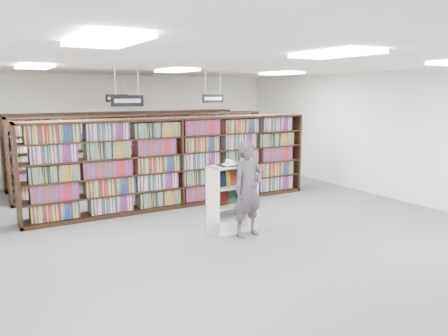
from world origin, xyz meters
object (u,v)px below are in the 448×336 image
shopper (248,189)px  open_book (231,164)px  bookshelf_row_near (178,162)px  endcap_display (231,207)px

shopper → open_book: bearing=103.3°
bookshelf_row_near → shopper: bookshelf_row_near is taller
open_book → shopper: bearing=-66.8°
endcap_display → shopper: (0.10, -0.45, 0.44)m
bookshelf_row_near → open_book: 2.33m
bookshelf_row_near → open_book: (0.06, -2.31, 0.28)m
open_book → shopper: (0.13, -0.39, -0.43)m
open_book → shopper: 0.60m
bookshelf_row_near → endcap_display: (0.09, -2.25, -0.59)m
endcap_display → open_book: bearing=-121.2°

